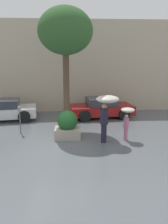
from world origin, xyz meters
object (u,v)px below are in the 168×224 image
object	(u,v)px
planter_box	(67,125)
parked_car_near	(101,108)
parking_meter	(20,114)
parked_car_far	(6,110)
person_adult	(106,106)
street_tree	(65,32)
person_child	(127,116)

from	to	relation	value
planter_box	parked_car_near	xyz separation A→B (m)	(2.00, 3.66, -0.03)
parking_meter	parked_car_far	bearing A→B (deg)	118.60
person_adult	planter_box	bearing A→B (deg)	133.84
planter_box	street_tree	bearing A→B (deg)	92.11
parked_car_near	parking_meter	bearing A→B (deg)	116.38
parked_car_far	person_child	bearing A→B (deg)	-129.87
planter_box	parking_meter	bearing A→B (deg)	161.94
street_tree	parked_car_far	bearing A→B (deg)	153.46
planter_box	person_child	size ratio (longest dim) A/B	0.88
person_child	parking_meter	xyz separation A→B (m)	(-4.86, 1.12, -0.12)
planter_box	street_tree	xyz separation A→B (m)	(-0.06, 1.54, 4.13)
street_tree	parking_meter	xyz separation A→B (m)	(-2.21, -0.80, -3.78)
parked_car_near	street_tree	size ratio (longest dim) A/B	0.68
planter_box	person_child	xyz separation A→B (m)	(2.59, -0.38, 0.48)
person_child	parked_car_near	world-z (taller)	person_child
parked_car_near	parking_meter	xyz separation A→B (m)	(-4.27, -2.92, 0.38)
street_tree	parking_meter	distance (m)	4.45
person_child	street_tree	bearing A→B (deg)	92.22
street_tree	parking_meter	world-z (taller)	street_tree
parked_car_far	street_tree	size ratio (longest dim) A/B	0.63
person_child	parking_meter	bearing A→B (deg)	115.21
person_child	parked_car_far	distance (m)	7.34
person_adult	parked_car_near	xyz separation A→B (m)	(0.35, 4.25, -0.99)
planter_box	parked_car_near	size ratio (longest dim) A/B	0.31
parked_car_near	street_tree	bearing A→B (deg)	127.81
person_child	street_tree	size ratio (longest dim) A/B	0.24
parked_car_near	street_tree	xyz separation A→B (m)	(-2.06, -2.12, 4.15)
person_child	parking_meter	world-z (taller)	person_child
person_child	parked_car_far	bearing A→B (deg)	97.45
parked_car_near	parking_meter	distance (m)	5.19
planter_box	person_child	world-z (taller)	person_child
person_adult	parked_car_near	distance (m)	4.38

